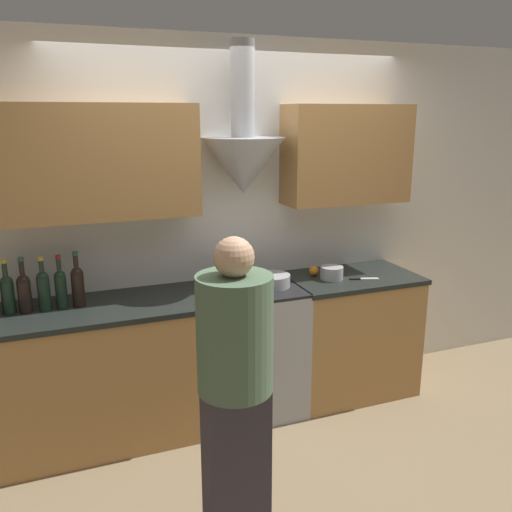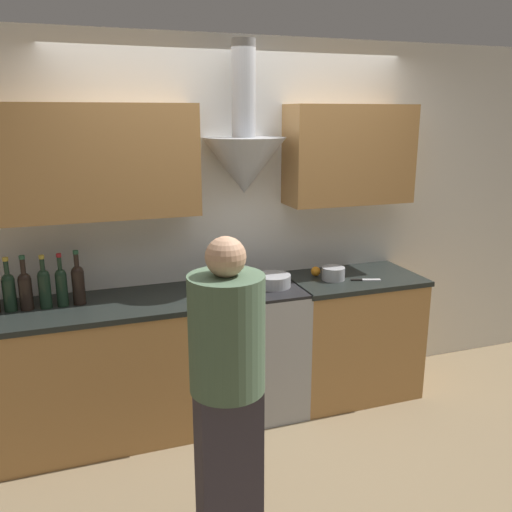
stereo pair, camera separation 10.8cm
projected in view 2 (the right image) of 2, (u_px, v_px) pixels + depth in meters
The scene contains 16 objects.
ground_plane at pixel (268, 434), 3.65m from camera, with size 12.00×12.00×0.00m, color #847051.
wall_back at pixel (229, 204), 3.82m from camera, with size 8.40×0.57×2.60m.
counter_left at pixel (104, 371), 3.52m from camera, with size 1.39×0.62×0.93m.
counter_right at pixel (351, 334), 4.10m from camera, with size 0.96×0.62×0.93m.
stove_range at pixel (251, 349), 3.85m from camera, with size 0.67×0.60×0.93m.
wine_bottle_1 at pixel (9, 290), 3.26m from camera, with size 0.08×0.08×0.34m.
wine_bottle_2 at pixel (25, 289), 3.28m from camera, with size 0.08×0.08×0.34m.
wine_bottle_3 at pixel (44, 286), 3.31m from camera, with size 0.07×0.07×0.34m.
wine_bottle_4 at pixel (61, 285), 3.35m from camera, with size 0.07×0.07×0.34m.
wine_bottle_5 at pixel (78, 282), 3.38m from camera, with size 0.08×0.08×0.35m.
stock_pot at pixel (231, 279), 3.65m from camera, with size 0.25×0.25×0.16m.
mixing_bowl at pixel (273, 281), 3.75m from camera, with size 0.25×0.25×0.08m.
orange_fruit at pixel (316, 271), 3.99m from camera, with size 0.07×0.07×0.07m.
saucepan at pixel (333, 273), 3.90m from camera, with size 0.17×0.17×0.09m.
chefs_knife at pixel (366, 280), 3.89m from camera, with size 0.21×0.09×0.01m.
person_foreground_left at pixel (228, 384), 2.54m from camera, with size 0.35×0.35×1.57m.
Camera 2 is at (-1.14, -3.01, 2.09)m, focal length 38.00 mm.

